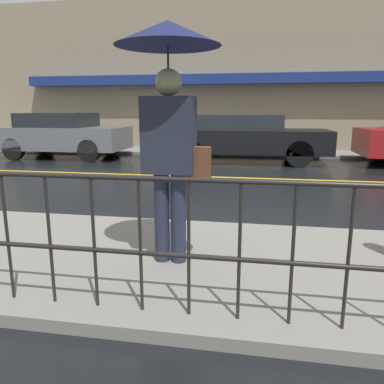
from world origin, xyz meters
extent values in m
plane|color=black|center=(0.00, 0.00, 0.00)|extent=(80.00, 80.00, 0.00)
cube|color=gray|center=(0.00, -5.09, 0.05)|extent=(28.00, 2.50, 0.10)
cube|color=gray|center=(0.00, 4.82, 0.05)|extent=(28.00, 1.96, 0.10)
cube|color=gold|center=(0.00, 0.00, 0.00)|extent=(25.20, 0.12, 0.01)
cube|color=gray|center=(0.00, 5.94, 2.78)|extent=(28.00, 0.30, 5.56)
cube|color=navy|center=(0.00, 5.52, 2.60)|extent=(16.80, 0.55, 0.35)
cylinder|color=black|center=(0.00, -6.09, 1.06)|extent=(12.00, 0.04, 0.04)
cylinder|color=black|center=(0.00, -6.09, 0.53)|extent=(12.00, 0.04, 0.04)
cylinder|color=black|center=(-1.37, -6.09, 0.58)|extent=(0.02, 0.02, 0.96)
cylinder|color=black|center=(-1.03, -6.09, 0.58)|extent=(0.02, 0.02, 0.96)
cylinder|color=black|center=(-0.69, -6.09, 0.58)|extent=(0.02, 0.02, 0.96)
cylinder|color=black|center=(-0.34, -6.09, 0.58)|extent=(0.02, 0.02, 0.96)
cylinder|color=black|center=(0.00, -6.09, 0.58)|extent=(0.02, 0.02, 0.96)
cylinder|color=black|center=(0.34, -6.09, 0.58)|extent=(0.02, 0.02, 0.96)
cylinder|color=black|center=(0.69, -6.09, 0.58)|extent=(0.02, 0.02, 0.96)
cylinder|color=black|center=(1.03, -6.09, 0.58)|extent=(0.02, 0.02, 0.96)
cylinder|color=#23283D|center=(-0.43, -5.17, 0.53)|extent=(0.14, 0.14, 0.85)
cylinder|color=#23283D|center=(-0.27, -5.17, 0.53)|extent=(0.14, 0.14, 0.85)
cube|color=#232838|center=(-0.35, -5.17, 1.29)|extent=(0.46, 0.28, 0.67)
sphere|color=#969769|center=(-0.35, -5.17, 1.74)|extent=(0.23, 0.23, 0.23)
cylinder|color=#262628|center=(-0.35, -5.17, 1.67)|extent=(0.02, 0.02, 0.75)
cone|color=#191E4C|center=(-0.35, -5.17, 2.14)|extent=(0.92, 0.92, 0.21)
cube|color=brown|center=(-0.09, -5.17, 1.04)|extent=(0.24, 0.12, 0.30)
cube|color=slate|center=(-5.75, 2.78, 0.63)|extent=(4.01, 1.89, 0.70)
cube|color=#1E2328|center=(-5.91, 2.78, 1.20)|extent=(2.08, 1.74, 0.44)
cylinder|color=black|center=(-4.51, 3.61, 0.33)|extent=(0.67, 0.22, 0.67)
cylinder|color=black|center=(-4.51, 1.94, 0.33)|extent=(0.67, 0.22, 0.67)
cylinder|color=black|center=(-6.99, 3.61, 0.33)|extent=(0.67, 0.22, 0.67)
cylinder|color=black|center=(-6.99, 1.94, 0.33)|extent=(0.67, 0.22, 0.67)
cube|color=black|center=(0.05, 2.78, 0.63)|extent=(4.78, 1.90, 0.65)
cube|color=#1E2328|center=(-0.14, 2.78, 1.17)|extent=(2.49, 1.75, 0.42)
cylinder|color=black|center=(1.53, 3.62, 0.36)|extent=(0.72, 0.22, 0.72)
cylinder|color=black|center=(1.53, 1.94, 0.36)|extent=(0.72, 0.22, 0.72)
cylinder|color=black|center=(-1.43, 3.62, 0.36)|extent=(0.72, 0.22, 0.72)
cylinder|color=black|center=(-1.43, 1.94, 0.36)|extent=(0.72, 0.22, 0.72)
cylinder|color=black|center=(4.05, 3.62, 0.33)|extent=(0.67, 0.22, 0.67)
camera|label=1|loc=(0.44, -8.45, 1.51)|focal=35.00mm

